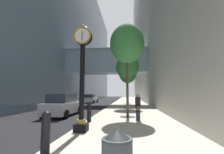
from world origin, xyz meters
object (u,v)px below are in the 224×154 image
object	(u,v)px
pedestrian_walking	(138,106)
car_silver_near	(63,105)
car_white_mid	(91,99)
street_tree_mid_near	(127,67)
bollard_nearest	(46,131)
bollard_third	(89,111)
street_clock	(82,71)
street_tree_near	(127,44)
street_tree_mid_far	(128,74)

from	to	relation	value
pedestrian_walking	car_silver_near	xyz separation A→B (m)	(-5.83, 2.34, -0.18)
car_silver_near	car_white_mid	distance (m)	16.37
street_tree_mid_near	car_white_mid	xyz separation A→B (m)	(-6.95, 10.53, -4.09)
bollard_nearest	bollard_third	xyz separation A→B (m)	(0.00, 4.84, 0.00)
car_silver_near	car_white_mid	size ratio (longest dim) A/B	1.07
street_clock	street_tree_near	size ratio (longest dim) A/B	0.72
street_tree_mid_near	street_tree_mid_far	size ratio (longest dim) A/B	0.99
street_clock	bollard_nearest	xyz separation A→B (m)	(-0.24, -2.51, -2.07)
street_tree_near	car_silver_near	bearing A→B (deg)	169.45
street_clock	bollard_third	bearing A→B (deg)	95.94
bollard_third	street_tree_near	distance (m)	5.58
car_silver_near	pedestrian_walking	bearing A→B (deg)	-21.89
street_tree_mid_far	car_silver_near	bearing A→B (deg)	-112.61
pedestrian_walking	car_silver_near	distance (m)	6.29
street_clock	pedestrian_walking	bearing A→B (deg)	48.67
bollard_nearest	street_tree_near	bearing A→B (deg)	71.93
bollard_third	car_silver_near	world-z (taller)	car_silver_near
street_tree_mid_near	street_clock	bearing A→B (deg)	-100.24
bollard_nearest	pedestrian_walking	world-z (taller)	pedestrian_walking
street_clock	street_tree_mid_near	xyz separation A→B (m)	(2.01, 11.11, 2.06)
bollard_nearest	street_tree_mid_far	world-z (taller)	street_tree_mid_far
street_clock	bollard_nearest	world-z (taller)	street_clock
bollard_third	street_tree_near	size ratio (longest dim) A/B	0.17
street_clock	street_tree_mid_far	bearing A→B (deg)	83.58
pedestrian_walking	street_tree_mid_far	bearing A→B (deg)	92.47
car_white_mid	street_clock	bearing A→B (deg)	-77.12
pedestrian_walking	car_silver_near	size ratio (longest dim) A/B	0.38
bollard_nearest	car_white_mid	distance (m)	24.59
bollard_nearest	street_tree_mid_near	world-z (taller)	street_tree_mid_near
street_tree_mid_near	car_silver_near	world-z (taller)	street_tree_mid_near
street_tree_near	street_clock	bearing A→B (deg)	-114.57
street_tree_near	car_white_mid	size ratio (longest dim) A/B	1.65
street_tree_mid_near	car_white_mid	world-z (taller)	street_tree_mid_near
pedestrian_walking	car_silver_near	world-z (taller)	pedestrian_walking
street_tree_mid_far	street_clock	bearing A→B (deg)	-96.42
street_clock	street_tree_mid_far	size ratio (longest dim) A/B	0.77
bollard_third	car_white_mid	distance (m)	19.87
street_tree_mid_near	street_tree_mid_far	xyz separation A→B (m)	(-0.00, 6.72, 0.03)
bollard_third	car_silver_near	distance (m)	4.22
street_tree_mid_near	pedestrian_walking	world-z (taller)	street_tree_mid_near
street_tree_mid_far	pedestrian_walking	world-z (taller)	street_tree_mid_far
bollard_nearest	car_silver_near	bearing A→B (deg)	110.55
bollard_nearest	street_tree_mid_far	bearing A→B (deg)	83.69
bollard_third	car_silver_near	bearing A→B (deg)	134.27
street_clock	street_tree_mid_near	world-z (taller)	street_tree_mid_near
street_tree_near	street_tree_mid_far	world-z (taller)	street_tree_near
street_tree_near	car_silver_near	world-z (taller)	street_tree_near
bollard_nearest	street_tree_near	world-z (taller)	street_tree_near
bollard_third	street_tree_mid_near	bearing A→B (deg)	75.63
street_clock	street_tree_near	xyz separation A→B (m)	(2.01, 4.39, 2.61)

